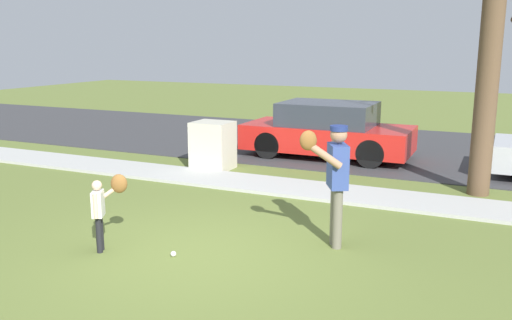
% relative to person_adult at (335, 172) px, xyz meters
% --- Properties ---
extents(ground_plane, '(48.00, 48.00, 0.00)m').
position_rel_person_adult_xyz_m(ground_plane, '(-1.53, 2.48, -1.05)').
color(ground_plane, olive).
extents(sidewalk_strip, '(36.00, 1.20, 0.06)m').
position_rel_person_adult_xyz_m(sidewalk_strip, '(-1.53, 2.58, -1.02)').
color(sidewalk_strip, '#B2B2AD').
rests_on(sidewalk_strip, ground).
extents(road_surface, '(36.00, 6.80, 0.02)m').
position_rel_person_adult_xyz_m(road_surface, '(-1.53, 7.58, -1.04)').
color(road_surface, '#38383A').
rests_on(road_surface, ground).
extents(person_adult, '(0.60, 0.81, 1.68)m').
position_rel_person_adult_xyz_m(person_adult, '(0.00, 0.00, 0.00)').
color(person_adult, '#6B6656').
rests_on(person_adult, ground).
extents(person_child, '(0.41, 0.52, 1.03)m').
position_rel_person_adult_xyz_m(person_child, '(-2.74, -1.40, -0.38)').
color(person_child, black).
rests_on(person_child, ground).
extents(baseball, '(0.07, 0.07, 0.07)m').
position_rel_person_adult_xyz_m(baseball, '(-1.79, -1.23, -1.01)').
color(baseball, white).
rests_on(baseball, ground).
extents(utility_cabinet, '(0.83, 0.73, 1.05)m').
position_rel_person_adult_xyz_m(utility_cabinet, '(-3.80, 3.49, -0.52)').
color(utility_cabinet, beige).
rests_on(utility_cabinet, ground).
extents(street_tree_near, '(1.85, 1.89, 5.55)m').
position_rel_person_adult_xyz_m(street_tree_near, '(1.68, 3.68, 1.89)').
color(street_tree_near, brown).
rests_on(street_tree_near, ground).
extents(parked_hatchback_red, '(4.00, 1.75, 1.33)m').
position_rel_person_adult_xyz_m(parked_hatchback_red, '(-1.86, 5.73, -0.39)').
color(parked_hatchback_red, red).
rests_on(parked_hatchback_red, road_surface).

